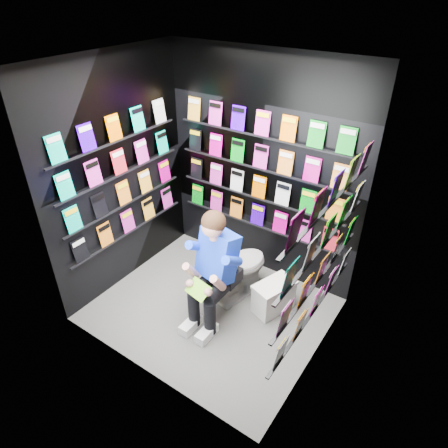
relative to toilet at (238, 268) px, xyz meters
The scene contains 14 objects.
floor 0.55m from the toilet, 103.57° to the right, with size 2.40×2.40×0.00m, color #575754.
ceiling 2.27m from the toilet, 103.57° to the right, with size 2.40×2.40×0.00m, color white.
wall_back 1.11m from the toilet, 99.30° to the left, with size 2.40×0.04×2.60m, color black.
wall_front 1.69m from the toilet, 93.97° to the right, with size 2.40×0.04×2.60m, color black.
wall_left 1.65m from the toilet, 162.70° to the right, with size 0.04×2.00×2.60m, color black.
wall_right 1.50m from the toilet, 20.13° to the right, with size 0.04×2.00×2.60m, color black.
comics_back 1.10m from the toilet, 99.78° to the left, with size 2.10×0.06×1.37m, color orange, non-canonical shape.
comics_left 1.63m from the toilet, 162.32° to the right, with size 0.06×1.70×1.37m, color orange, non-canonical shape.
comics_right 1.48m from the toilet, 20.65° to the right, with size 0.06×1.70×1.37m, color orange, non-canonical shape.
toilet is the anchor object (origin of this frame).
longbox 0.51m from the toilet, ahead, with size 0.24×0.44×0.33m, color white.
longbox_lid 0.47m from the toilet, ahead, with size 0.27×0.46×0.03m, color white.
reader 0.56m from the toilet, 90.00° to the right, with size 0.54×0.78×1.44m, color #0A2ED2, non-canonical shape.
held_comic 0.76m from the toilet, 90.00° to the right, with size 0.25×0.01×0.18m, color green.
Camera 1 is at (1.96, -2.60, 3.19)m, focal length 32.00 mm.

